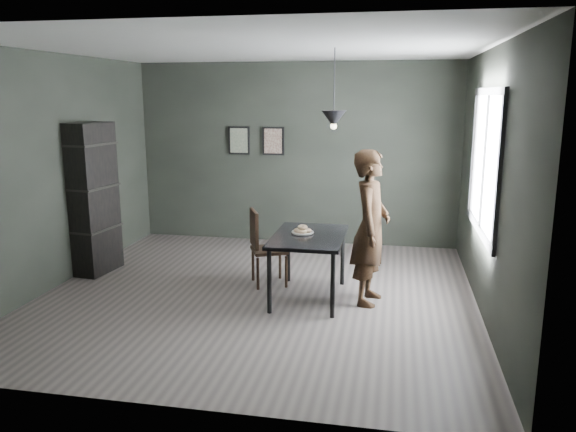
% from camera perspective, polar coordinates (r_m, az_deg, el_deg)
% --- Properties ---
extents(ground, '(5.00, 5.00, 0.00)m').
position_cam_1_polar(ground, '(6.70, -3.05, -7.93)').
color(ground, '#3C3634').
rests_on(ground, ground).
extents(back_wall, '(5.00, 0.10, 2.80)m').
position_cam_1_polar(back_wall, '(8.79, 0.79, 6.31)').
color(back_wall, black).
rests_on(back_wall, ground).
extents(ceiling, '(5.00, 5.00, 0.02)m').
position_cam_1_polar(ceiling, '(6.31, -3.35, 16.68)').
color(ceiling, silver).
rests_on(ceiling, ground).
extents(window_assembly, '(0.04, 1.96, 1.56)m').
position_cam_1_polar(window_assembly, '(6.41, 19.33, 5.20)').
color(window_assembly, white).
rests_on(window_assembly, ground).
extents(cafe_table, '(0.80, 1.20, 0.75)m').
position_cam_1_polar(cafe_table, '(6.39, 2.12, -2.63)').
color(cafe_table, black).
rests_on(cafe_table, ground).
extents(white_plate, '(0.23, 0.23, 0.01)m').
position_cam_1_polar(white_plate, '(6.44, 1.49, -1.72)').
color(white_plate, silver).
rests_on(white_plate, cafe_table).
extents(donut_pile, '(0.21, 0.21, 0.09)m').
position_cam_1_polar(donut_pile, '(6.43, 1.50, -1.42)').
color(donut_pile, beige).
rests_on(donut_pile, white_plate).
extents(woman, '(0.49, 0.68, 1.73)m').
position_cam_1_polar(woman, '(6.28, 8.39, -1.18)').
color(woman, black).
rests_on(woman, ground).
extents(wood_chair, '(0.54, 0.54, 0.94)m').
position_cam_1_polar(wood_chair, '(6.88, -2.62, -2.71)').
color(wood_chair, black).
rests_on(wood_chair, ground).
extents(shelf_unit, '(0.45, 0.70, 1.96)m').
position_cam_1_polar(shelf_unit, '(7.73, -19.23, 1.67)').
color(shelf_unit, black).
rests_on(shelf_unit, ground).
extents(pendant_lamp, '(0.28, 0.28, 0.86)m').
position_cam_1_polar(pendant_lamp, '(6.24, 4.67, 9.83)').
color(pendant_lamp, black).
rests_on(pendant_lamp, ground).
extents(framed_print_left, '(0.34, 0.04, 0.44)m').
position_cam_1_polar(framed_print_left, '(8.94, -4.99, 7.66)').
color(framed_print_left, black).
rests_on(framed_print_left, ground).
extents(framed_print_right, '(0.34, 0.04, 0.44)m').
position_cam_1_polar(framed_print_right, '(8.80, -1.51, 7.63)').
color(framed_print_right, black).
rests_on(framed_print_right, ground).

